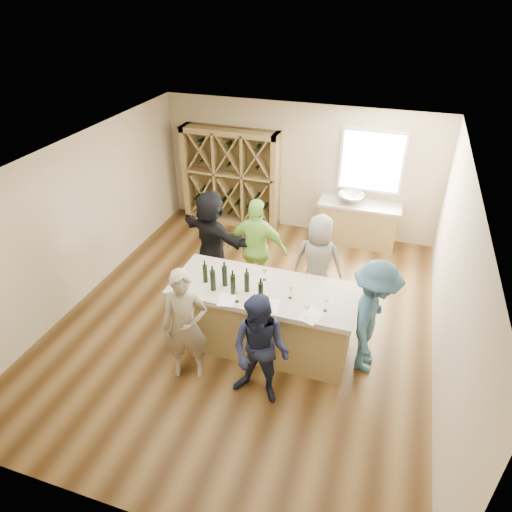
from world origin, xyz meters
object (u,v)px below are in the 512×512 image
(person_near_left, at_px, (185,326))
(wine_bottle_c, at_px, (225,276))
(wine_bottle_d, at_px, (233,284))
(person_near_right, at_px, (260,351))
(wine_bottle_e, at_px, (247,282))
(wine_bottle_f, at_px, (261,292))
(sink, at_px, (351,198))
(person_far_right, at_px, (318,262))
(wine_rack, at_px, (231,178))
(tasting_counter_base, at_px, (263,319))
(wine_bottle_a, at_px, (205,274))
(wine_bottle_b, at_px, (213,280))
(person_far_left, at_px, (212,238))
(person_far_mid, at_px, (257,248))
(person_server, at_px, (372,318))

(person_near_left, bearing_deg, wine_bottle_c, 51.77)
(wine_bottle_d, xyz_separation_m, person_near_right, (0.65, -0.76, -0.40))
(wine_bottle_e, distance_m, wine_bottle_f, 0.30)
(sink, xyz_separation_m, person_far_right, (-0.20, -2.41, -0.16))
(wine_rack, distance_m, tasting_counter_base, 4.29)
(wine_bottle_a, xyz_separation_m, wine_bottle_d, (0.49, -0.15, 0.01))
(wine_bottle_b, distance_m, wine_bottle_c, 0.20)
(wine_bottle_f, bearing_deg, person_far_left, 130.69)
(wine_bottle_a, distance_m, wine_bottle_f, 0.94)
(person_far_left, bearing_deg, person_near_left, 126.47)
(sink, xyz_separation_m, wine_bottle_e, (-0.96, -3.85, 0.22))
(wine_bottle_e, xyz_separation_m, person_far_mid, (-0.32, 1.45, -0.31))
(sink, height_order, wine_bottle_a, wine_bottle_a)
(person_far_left, bearing_deg, wine_bottle_e, 150.46)
(wine_bottle_e, relative_size, person_far_mid, 0.17)
(person_server, distance_m, person_far_right, 1.63)
(wine_bottle_a, height_order, wine_bottle_c, wine_bottle_c)
(wine_bottle_d, height_order, wine_bottle_f, wine_bottle_d)
(tasting_counter_base, height_order, wine_bottle_d, wine_bottle_d)
(wine_bottle_c, xyz_separation_m, person_server, (2.15, 0.14, -0.34))
(wine_rack, bearing_deg, person_far_left, -77.38)
(wine_bottle_f, bearing_deg, wine_bottle_b, 177.27)
(tasting_counter_base, height_order, wine_bottle_e, wine_bottle_e)
(person_near_right, bearing_deg, sink, 90.68)
(wine_bottle_d, height_order, person_far_right, person_far_right)
(wine_rack, xyz_separation_m, person_far_right, (2.50, -2.48, -0.25))
(wine_bottle_e, height_order, person_near_left, person_near_left)
(person_near_right, height_order, person_far_right, person_far_right)
(wine_bottle_e, bearing_deg, person_far_left, 127.95)
(person_near_right, bearing_deg, wine_bottle_a, 148.19)
(wine_bottle_d, distance_m, wine_bottle_f, 0.43)
(wine_rack, xyz_separation_m, wine_bottle_d, (1.57, -4.03, 0.14))
(wine_bottle_e, bearing_deg, wine_bottle_a, 177.17)
(sink, distance_m, wine_bottle_e, 3.97)
(wine_rack, distance_m, wine_bottle_e, 4.29)
(person_near_right, height_order, person_far_mid, person_far_mid)
(wine_bottle_b, xyz_separation_m, wine_bottle_c, (0.12, 0.16, -0.00))
(tasting_counter_base, xyz_separation_m, person_far_mid, (-0.52, 1.30, 0.42))
(person_server, bearing_deg, wine_bottle_d, 101.50)
(wine_bottle_a, height_order, person_far_mid, person_far_mid)
(wine_rack, height_order, wine_bottle_a, wine_rack)
(wine_bottle_d, xyz_separation_m, person_server, (1.96, 0.29, -0.34))
(wine_bottle_d, relative_size, person_near_right, 0.19)
(wine_bottle_b, bearing_deg, person_near_right, -38.09)
(person_server, relative_size, person_far_mid, 0.98)
(wine_bottle_d, relative_size, wine_bottle_e, 1.02)
(wine_bottle_e, height_order, wine_bottle_f, wine_bottle_e)
(wine_bottle_a, xyz_separation_m, person_near_left, (0.03, -0.80, -0.35))
(tasting_counter_base, height_order, wine_bottle_c, wine_bottle_c)
(person_far_right, distance_m, wine_bottle_f, 1.72)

